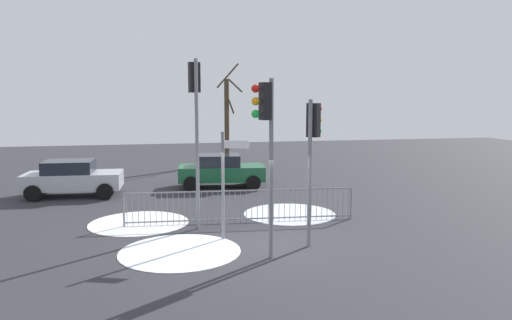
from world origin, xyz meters
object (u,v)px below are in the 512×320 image
(direction_sign_post, at_px, (225,180))
(car_green_far, at_px, (221,170))
(traffic_light_foreground_right, at_px, (195,106))
(car_silver_trailing, at_px, (72,178))
(bare_tree_left, at_px, (227,118))
(traffic_light_rear_left, at_px, (266,128))
(traffic_light_foreground_left, at_px, (313,139))

(direction_sign_post, relative_size, car_green_far, 0.77)
(traffic_light_foreground_right, relative_size, car_silver_trailing, 1.33)
(direction_sign_post, xyz_separation_m, bare_tree_left, (2.41, 15.76, 1.03))
(traffic_light_rear_left, bearing_deg, direction_sign_post, 12.47)
(car_green_far, bearing_deg, car_silver_trailing, -166.43)
(traffic_light_rear_left, relative_size, direction_sign_post, 1.46)
(direction_sign_post, xyz_separation_m, car_green_far, (0.96, 8.07, -0.96))
(traffic_light_foreground_left, height_order, direction_sign_post, traffic_light_foreground_left)
(traffic_light_foreground_right, bearing_deg, bare_tree_left, 64.27)
(car_green_far, xyz_separation_m, bare_tree_left, (1.44, 7.69, 1.99))
(traffic_light_foreground_right, height_order, car_green_far, traffic_light_foreground_right)
(direction_sign_post, bearing_deg, traffic_light_foreground_left, -5.22)
(direction_sign_post, bearing_deg, bare_tree_left, 100.60)
(traffic_light_rear_left, bearing_deg, car_green_far, -10.57)
(traffic_light_foreground_left, bearing_deg, car_green_far, 145.54)
(traffic_light_rear_left, xyz_separation_m, traffic_light_foreground_left, (1.48, 0.85, -0.37))
(traffic_light_rear_left, distance_m, bare_tree_left, 17.70)
(bare_tree_left, bearing_deg, traffic_light_rear_left, -95.39)
(traffic_light_foreground_right, distance_m, traffic_light_foreground_left, 3.89)
(traffic_light_foreground_right, distance_m, bare_tree_left, 14.70)
(traffic_light_foreground_left, bearing_deg, bare_tree_left, 137.00)
(traffic_light_foreground_right, bearing_deg, car_green_far, 62.50)
(traffic_light_rear_left, distance_m, traffic_light_foreground_right, 3.61)
(traffic_light_rear_left, relative_size, car_green_far, 1.13)
(direction_sign_post, height_order, bare_tree_left, bare_tree_left)
(car_green_far, bearing_deg, traffic_light_rear_left, -84.75)
(traffic_light_foreground_left, bearing_deg, traffic_light_foreground_right, -172.20)
(traffic_light_rear_left, relative_size, bare_tree_left, 0.74)
(direction_sign_post, height_order, car_green_far, direction_sign_post)
(traffic_light_foreground_right, relative_size, traffic_light_foreground_left, 1.30)
(traffic_light_foreground_right, bearing_deg, direction_sign_post, -77.55)
(traffic_light_foreground_left, relative_size, car_silver_trailing, 1.02)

